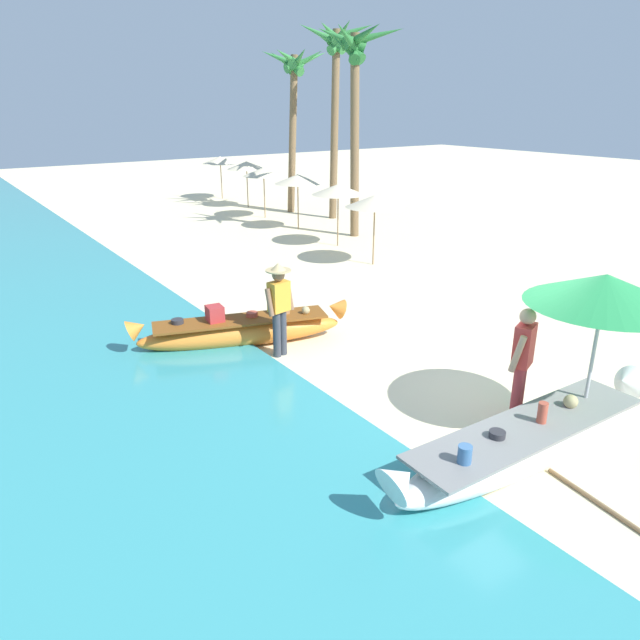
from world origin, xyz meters
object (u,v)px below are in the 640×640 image
(person_tourist_customer, at_px, (522,359))
(palm_tree_tall_inland, at_px, (336,60))
(paddle, at_px, (634,527))
(boat_orange_midground, at_px, (242,330))
(patio_umbrella_large, at_px, (605,290))
(palm_tree_mid_cluster, at_px, (294,78))
(palm_tree_leaning_seaward, at_px, (356,64))
(boat_white_foreground, at_px, (528,442))
(person_vendor_hatted, at_px, (279,303))

(person_tourist_customer, bearing_deg, palm_tree_tall_inland, 63.37)
(paddle, bearing_deg, boat_orange_midground, 98.91)
(person_tourist_customer, xyz_separation_m, patio_umbrella_large, (0.48, -0.72, 1.09))
(palm_tree_mid_cluster, distance_m, paddle, 20.41)
(palm_tree_leaning_seaward, distance_m, paddle, 15.54)
(palm_tree_mid_cluster, bearing_deg, boat_orange_midground, -126.64)
(boat_orange_midground, distance_m, person_tourist_customer, 5.07)
(boat_orange_midground, distance_m, paddle, 6.94)
(boat_white_foreground, bearing_deg, palm_tree_tall_inland, 62.20)
(person_tourist_customer, height_order, patio_umbrella_large, patio_umbrella_large)
(person_vendor_hatted, distance_m, patio_umbrella_large, 5.12)
(person_tourist_customer, distance_m, patio_umbrella_large, 1.39)
(palm_tree_leaning_seaward, relative_size, palm_tree_mid_cluster, 1.04)
(patio_umbrella_large, bearing_deg, person_vendor_hatted, 114.25)
(palm_tree_tall_inland, bearing_deg, boat_orange_midground, -133.76)
(boat_white_foreground, distance_m, palm_tree_tall_inland, 17.50)
(palm_tree_tall_inland, bearing_deg, patio_umbrella_large, -113.94)
(person_vendor_hatted, bearing_deg, palm_tree_leaning_seaward, 44.80)
(boat_white_foreground, relative_size, person_tourist_customer, 2.76)
(boat_white_foreground, distance_m, person_tourist_customer, 1.26)
(person_tourist_customer, xyz_separation_m, paddle, (-0.85, -2.20, -0.92))
(person_vendor_hatted, xyz_separation_m, palm_tree_mid_cluster, (8.18, 12.26, 4.11))
(boat_white_foreground, height_order, person_tourist_customer, person_tourist_customer)
(boat_orange_midground, height_order, patio_umbrella_large, patio_umbrella_large)
(person_vendor_hatted, distance_m, paddle, 6.17)
(patio_umbrella_large, bearing_deg, person_tourist_customer, 123.89)
(boat_orange_midground, height_order, palm_tree_leaning_seaward, palm_tree_leaning_seaward)
(palm_tree_mid_cluster, bearing_deg, patio_umbrella_large, -109.97)
(palm_tree_tall_inland, distance_m, palm_tree_leaning_seaward, 3.40)
(person_tourist_customer, bearing_deg, patio_umbrella_large, -56.11)
(boat_white_foreground, relative_size, patio_umbrella_large, 2.06)
(palm_tree_tall_inland, bearing_deg, person_tourist_customer, -116.63)
(patio_umbrella_large, xyz_separation_m, paddle, (-1.34, -1.48, -2.00))
(patio_umbrella_large, bearing_deg, palm_tree_tall_inland, 66.06)
(boat_orange_midground, height_order, person_vendor_hatted, person_vendor_hatted)
(palm_tree_mid_cluster, bearing_deg, person_vendor_hatted, -123.71)
(person_tourist_customer, xyz_separation_m, palm_tree_leaning_seaward, (5.55, 10.93, 4.37))
(palm_tree_mid_cluster, height_order, paddle, palm_tree_mid_cluster)
(boat_orange_midground, xyz_separation_m, paddle, (1.07, -6.85, -0.27))
(boat_orange_midground, xyz_separation_m, palm_tree_leaning_seaward, (7.48, 6.28, 5.02))
(boat_orange_midground, distance_m, person_vendor_hatted, 1.11)
(person_tourist_customer, relative_size, palm_tree_tall_inland, 0.24)
(palm_tree_mid_cluster, bearing_deg, boat_white_foreground, -113.57)
(person_tourist_customer, relative_size, patio_umbrella_large, 0.75)
(person_vendor_hatted, xyz_separation_m, paddle, (0.72, -6.06, -0.96))
(person_vendor_hatted, bearing_deg, boat_orange_midground, 113.90)
(paddle, bearing_deg, palm_tree_leaning_seaward, 64.01)
(boat_orange_midground, xyz_separation_m, palm_tree_mid_cluster, (8.53, 11.46, 4.80))
(patio_umbrella_large, xyz_separation_m, palm_tree_tall_inland, (6.52, 14.70, 3.62))
(person_vendor_hatted, relative_size, palm_tree_mid_cluster, 0.27)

